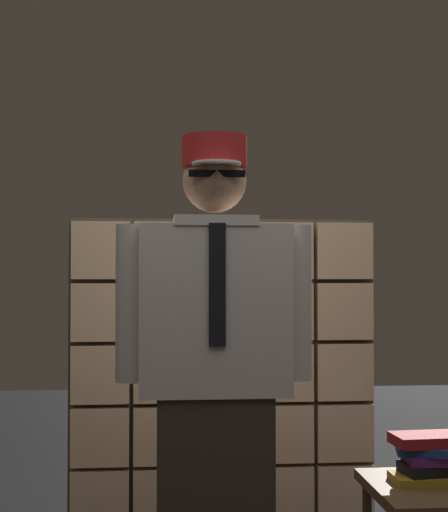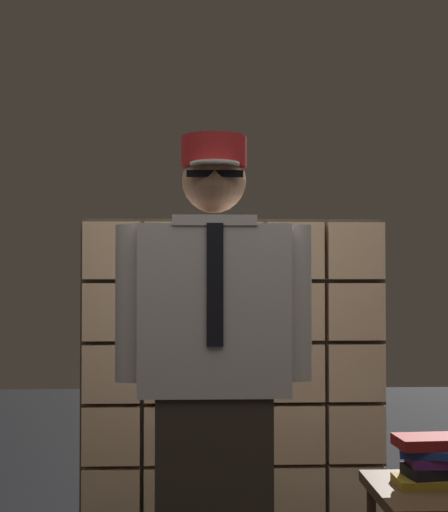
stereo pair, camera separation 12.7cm
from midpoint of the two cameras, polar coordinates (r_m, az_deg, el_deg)
glass_block_wall at (r=3.82m, az=1.76°, el=-8.84°), size 1.56×0.10×1.56m
standing_person at (r=2.64m, az=0.62°, el=-8.93°), size 0.69×0.29×1.73m
side_table at (r=2.94m, az=17.82°, el=-17.60°), size 0.52×0.52×0.49m
book_stack at (r=2.92m, az=16.67°, el=-14.62°), size 0.25×0.21×0.18m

